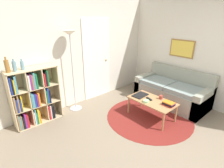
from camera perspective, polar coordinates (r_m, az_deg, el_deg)
name	(u,v)px	position (r m, az deg, el deg)	size (l,w,h in m)	color
ground_plane	(181,159)	(3.17, 21.56, -21.81)	(14.00, 14.00, 0.00)	gray
wall_back	(82,52)	(4.34, -9.81, 10.41)	(7.06, 0.11, 2.60)	silver
wall_right	(179,49)	(4.88, 21.01, 10.67)	(0.08, 5.74, 2.60)	silver
rug	(149,117)	(4.03, 12.00, -10.40)	(1.86, 1.86, 0.01)	maroon
bookshelf	(33,98)	(3.86, -24.34, -4.12)	(0.92, 0.34, 1.16)	beige
floor_lamp	(70,45)	(3.86, -13.41, 12.42)	(0.31, 0.31, 1.82)	#B7B7BC
couch	(173,91)	(4.71, 19.22, -2.30)	(0.87, 1.74, 0.85)	gray
coffee_table	(152,102)	(3.85, 12.88, -5.72)	(0.54, 0.99, 0.42)	#AD7F51
laptop	(140,95)	(3.99, 9.16, -3.59)	(0.37, 0.26, 0.02)	black
bowl	(146,101)	(3.72, 11.09, -5.51)	(0.13, 0.13, 0.04)	#9ED193
book_stack_on_table	(169,104)	(3.69, 18.01, -6.13)	(0.16, 0.22, 0.08)	#B21E23
cup	(161,97)	(3.92, 15.67, -4.18)	(0.08, 0.08, 0.08)	#A33D33
remote	(149,99)	(3.85, 12.03, -4.77)	(0.08, 0.17, 0.02)	black
bottle_left	(7,66)	(3.55, -31.08, 5.03)	(0.08, 0.08, 0.28)	olive
bottle_middle	(14,66)	(3.57, -29.27, 5.08)	(0.07, 0.07, 0.23)	#6B93A3
bottle_right	(22,65)	(3.61, -27.25, 5.46)	(0.06, 0.06, 0.20)	#6B93A3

